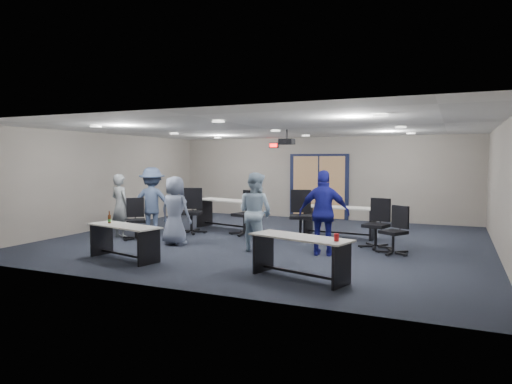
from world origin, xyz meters
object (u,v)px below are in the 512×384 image
at_px(person_lightblue, 255,212).
at_px(chair_back_d, 376,224).
at_px(chair_loose_right, 393,230).
at_px(chair_back_b, 244,213).
at_px(table_front_left, 124,236).
at_px(person_plaid, 175,211).
at_px(chair_back_a, 191,211).
at_px(person_navy, 324,213).
at_px(person_back, 152,202).
at_px(person_gray, 120,206).
at_px(chair_loose_left, 136,219).
at_px(chair_back_c, 301,215).
at_px(table_front_right, 300,250).
at_px(table_back_right, 339,216).
at_px(table_back_left, 228,209).

bearing_deg(person_lightblue, chair_back_d, -133.42).
height_order(chair_loose_right, person_lightblue, person_lightblue).
bearing_deg(chair_back_b, table_front_left, -87.96).
bearing_deg(person_plaid, chair_back_a, -68.70).
xyz_separation_m(chair_back_d, person_plaid, (-4.29, -1.43, 0.24)).
relative_size(chair_loose_right, person_navy, 0.57).
bearing_deg(person_back, person_gray, 13.40).
xyz_separation_m(chair_loose_left, person_back, (0.09, 0.55, 0.37)).
xyz_separation_m(chair_back_c, person_plaid, (-2.40, -1.89, 0.19)).
distance_m(person_lightblue, person_navy, 1.46).
relative_size(chair_back_b, person_lightblue, 0.69).
bearing_deg(chair_back_d, person_plaid, -146.33).
bearing_deg(chair_loose_right, chair_loose_left, -140.18).
bearing_deg(chair_loose_left, table_front_right, -61.86).
relative_size(table_front_right, person_plaid, 1.16).
bearing_deg(chair_back_a, table_back_right, -5.96).
relative_size(chair_back_a, person_navy, 0.69).
relative_size(chair_back_c, person_lightblue, 0.71).
bearing_deg(person_back, table_back_left, -144.16).
bearing_deg(chair_loose_right, chair_back_d, 162.78).
bearing_deg(person_plaid, table_front_left, 90.98).
height_order(table_back_left, person_lightblue, person_lightblue).
height_order(table_front_right, chair_back_a, chair_back_a).
height_order(chair_back_d, chair_loose_left, chair_back_d).
xyz_separation_m(chair_back_b, person_lightblue, (1.12, -1.84, 0.26)).
bearing_deg(chair_back_c, chair_loose_right, -39.67).
distance_m(chair_back_a, chair_back_d, 4.83).
xyz_separation_m(table_front_right, person_navy, (-0.14, 1.97, 0.39)).
xyz_separation_m(table_back_right, chair_loose_right, (1.52, -1.67, -0.02)).
xyz_separation_m(chair_loose_right, person_back, (-5.89, -0.19, 0.38)).
distance_m(chair_loose_right, person_lightblue, 2.89).
bearing_deg(person_lightblue, chair_loose_left, 13.52).
height_order(chair_back_a, chair_back_d, chair_back_a).
height_order(chair_back_b, person_navy, person_navy).
height_order(table_front_right, person_plaid, person_plaid).
bearing_deg(table_front_left, person_plaid, 101.99).
bearing_deg(table_front_right, chair_back_d, 93.42).
height_order(chair_loose_left, person_plaid, person_plaid).
bearing_deg(chair_loose_right, table_front_right, -80.53).
relative_size(chair_back_a, person_back, 0.68).
bearing_deg(table_front_left, chair_loose_left, 136.13).
bearing_deg(person_back, person_navy, 151.51).
xyz_separation_m(chair_back_b, chair_back_c, (1.53, 0.00, 0.02)).
height_order(person_lightblue, person_back, person_back).
xyz_separation_m(table_back_left, chair_back_a, (-0.55, -1.06, 0.03)).
bearing_deg(person_gray, chair_back_d, -155.89).
relative_size(chair_loose_right, person_lightblue, 0.59).
distance_m(table_front_right, chair_back_d, 3.25).
height_order(chair_loose_right, person_plaid, person_plaid).
xyz_separation_m(table_front_left, table_front_right, (3.62, -0.02, 0.01)).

